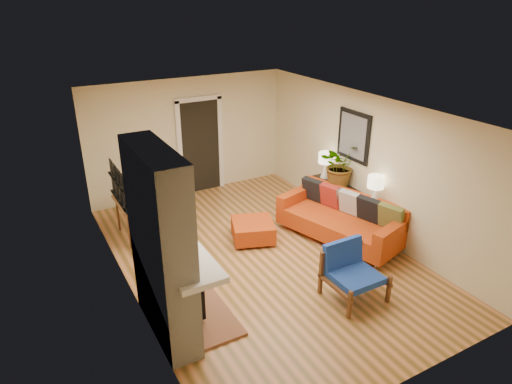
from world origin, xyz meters
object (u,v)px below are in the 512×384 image
blue_chair (350,269)px  lamp_far (325,162)px  ottoman (253,230)px  sofa (343,218)px  console_table (346,196)px  lamp_near (375,187)px  houseplant (340,164)px  dining_table (140,207)px

blue_chair → lamp_far: size_ratio=1.53×
ottoman → lamp_far: (1.93, 0.43, 0.85)m
sofa → console_table: 0.62m
blue_chair → lamp_near: lamp_near is taller
lamp_far → houseplant: (-0.01, -0.46, 0.10)m
sofa → lamp_near: 0.84m
ottoman → dining_table: bearing=145.1°
lamp_far → houseplant: bearing=-91.2°
blue_chair → console_table: blue_chair is taller
lamp_far → console_table: bearing=-90.0°
sofa → blue_chair: sofa is taller
dining_table → blue_chair: bearing=-56.7°
blue_chair → houseplant: 2.66m
sofa → console_table: (0.41, 0.43, 0.18)m
ottoman → houseplant: houseplant is taller
lamp_far → blue_chair: bearing=-119.2°
ottoman → console_table: 1.98m
blue_chair → lamp_near: (1.44, 1.12, 0.62)m
sofa → houseplant: (0.40, 0.68, 0.77)m
ottoman → blue_chair: size_ratio=1.15×
blue_chair → houseplant: (1.43, 2.12, 0.72)m
sofa → lamp_far: bearing=70.2°
ottoman → lamp_far: lamp_far is taller
sofa → houseplant: size_ratio=2.83×
dining_table → console_table: bearing=-22.1°
console_table → lamp_far: size_ratio=3.43×
sofa → ottoman: (-1.52, 0.71, -0.18)m
sofa → lamp_far: (0.41, 1.14, 0.67)m
console_table → lamp_near: bearing=-90.0°
dining_table → lamp_near: lamp_near is taller
console_table → lamp_far: bearing=90.0°
dining_table → houseplant: bearing=-18.7°
sofa → lamp_near: size_ratio=4.59×
sofa → lamp_near: (0.41, -0.32, 0.67)m
lamp_near → dining_table: bearing=148.6°
lamp_far → houseplant: 0.47m
ottoman → blue_chair: bearing=-77.3°
houseplant → console_table: bearing=-87.7°
blue_chair → dining_table: size_ratio=0.50×
dining_table → lamp_far: lamp_far is taller
blue_chair → lamp_far: bearing=60.8°
dining_table → lamp_far: 3.76m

